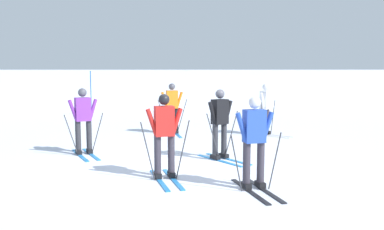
{
  "coord_description": "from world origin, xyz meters",
  "views": [
    {
      "loc": [
        -0.28,
        -9.24,
        2.22
      ],
      "look_at": [
        0.12,
        2.28,
        0.9
      ],
      "focal_mm": 38.44,
      "sensor_mm": 36.0,
      "label": 1
    }
  ],
  "objects_px": {
    "skier_black": "(220,122)",
    "skier_orange": "(172,106)",
    "skier_purple": "(83,119)",
    "skier_white": "(266,108)",
    "trail_marker_pole": "(91,93)",
    "skier_red": "(164,131)",
    "skier_blue": "(254,140)"
  },
  "relations": [
    {
      "from": "skier_black",
      "to": "skier_white",
      "type": "bearing_deg",
      "value": 62.29
    },
    {
      "from": "skier_white",
      "to": "skier_blue",
      "type": "bearing_deg",
      "value": -103.98
    },
    {
      "from": "skier_red",
      "to": "skier_black",
      "type": "height_order",
      "value": "same"
    },
    {
      "from": "skier_blue",
      "to": "skier_purple",
      "type": "bearing_deg",
      "value": 140.05
    },
    {
      "from": "skier_red",
      "to": "trail_marker_pole",
      "type": "xyz_separation_m",
      "value": [
        -3.79,
        11.25,
        0.09
      ]
    },
    {
      "from": "skier_black",
      "to": "trail_marker_pole",
      "type": "xyz_separation_m",
      "value": [
        -5.09,
        9.56,
        0.13
      ]
    },
    {
      "from": "skier_orange",
      "to": "skier_purple",
      "type": "xyz_separation_m",
      "value": [
        -2.23,
        -3.29,
        -0.04
      ]
    },
    {
      "from": "skier_purple",
      "to": "trail_marker_pole",
      "type": "distance_m",
      "value": 9.01
    },
    {
      "from": "skier_orange",
      "to": "skier_black",
      "type": "bearing_deg",
      "value": -73.0
    },
    {
      "from": "skier_white",
      "to": "skier_blue",
      "type": "relative_size",
      "value": 1.0
    },
    {
      "from": "skier_white",
      "to": "skier_red",
      "type": "relative_size",
      "value": 1.0
    },
    {
      "from": "skier_purple",
      "to": "trail_marker_pole",
      "type": "relative_size",
      "value": 0.82
    },
    {
      "from": "skier_orange",
      "to": "trail_marker_pole",
      "type": "relative_size",
      "value": 0.82
    },
    {
      "from": "trail_marker_pole",
      "to": "skier_black",
      "type": "bearing_deg",
      "value": -61.96
    },
    {
      "from": "skier_orange",
      "to": "skier_white",
      "type": "bearing_deg",
      "value": -7.37
    },
    {
      "from": "skier_orange",
      "to": "skier_red",
      "type": "relative_size",
      "value": 1.0
    },
    {
      "from": "trail_marker_pole",
      "to": "skier_red",
      "type": "bearing_deg",
      "value": -71.36
    },
    {
      "from": "skier_purple",
      "to": "skier_white",
      "type": "bearing_deg",
      "value": 28.4
    },
    {
      "from": "skier_black",
      "to": "skier_blue",
      "type": "bearing_deg",
      "value": -81.59
    },
    {
      "from": "skier_blue",
      "to": "trail_marker_pole",
      "type": "bearing_deg",
      "value": 114.37
    },
    {
      "from": "skier_red",
      "to": "skier_black",
      "type": "bearing_deg",
      "value": 52.3
    },
    {
      "from": "skier_purple",
      "to": "trail_marker_pole",
      "type": "xyz_separation_m",
      "value": [
        -1.64,
        8.86,
        0.13
      ]
    },
    {
      "from": "trail_marker_pole",
      "to": "skier_white",
      "type": "bearing_deg",
      "value": -40.57
    },
    {
      "from": "skier_orange",
      "to": "skier_red",
      "type": "bearing_deg",
      "value": -90.82
    },
    {
      "from": "skier_blue",
      "to": "skier_black",
      "type": "distance_m",
      "value": 2.52
    },
    {
      "from": "skier_black",
      "to": "skier_orange",
      "type": "bearing_deg",
      "value": 107.0
    },
    {
      "from": "skier_white",
      "to": "skier_orange",
      "type": "height_order",
      "value": "same"
    },
    {
      "from": "skier_white",
      "to": "skier_orange",
      "type": "relative_size",
      "value": 1.0
    },
    {
      "from": "skier_orange",
      "to": "trail_marker_pole",
      "type": "distance_m",
      "value": 6.79
    },
    {
      "from": "skier_purple",
      "to": "skier_black",
      "type": "height_order",
      "value": "same"
    },
    {
      "from": "skier_blue",
      "to": "skier_red",
      "type": "height_order",
      "value": "same"
    },
    {
      "from": "skier_white",
      "to": "skier_orange",
      "type": "bearing_deg",
      "value": 172.63
    }
  ]
}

